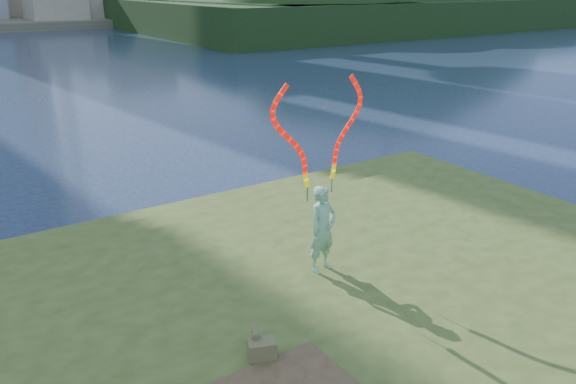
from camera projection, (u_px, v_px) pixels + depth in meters
ground at (284, 323)px, 11.00m from camera, size 320.00×320.00×0.00m
grassy_knoll at (361, 372)px, 9.10m from camera, size 20.00×18.00×0.80m
wooded_hill at (391, 23)px, 88.55m from camera, size 78.00×50.00×63.00m
woman_with_ribbons at (322, 205)px, 10.93m from camera, size 2.08×0.61×4.15m
canvas_bag at (262, 348)px, 8.67m from camera, size 0.50×0.57×0.41m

